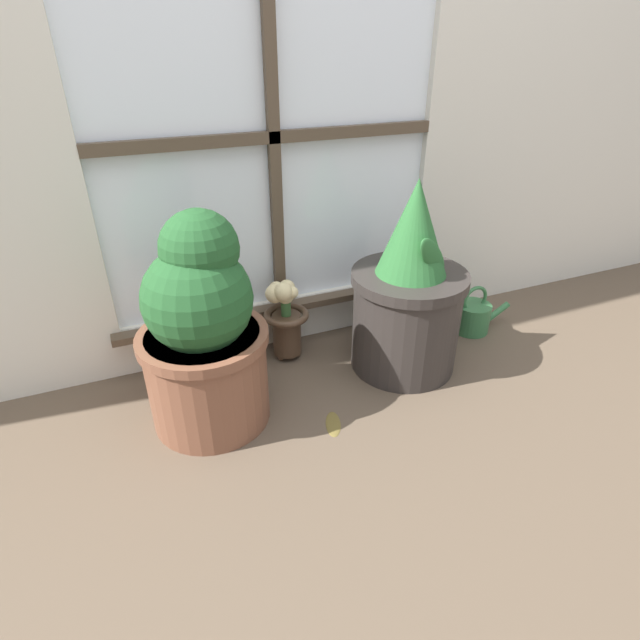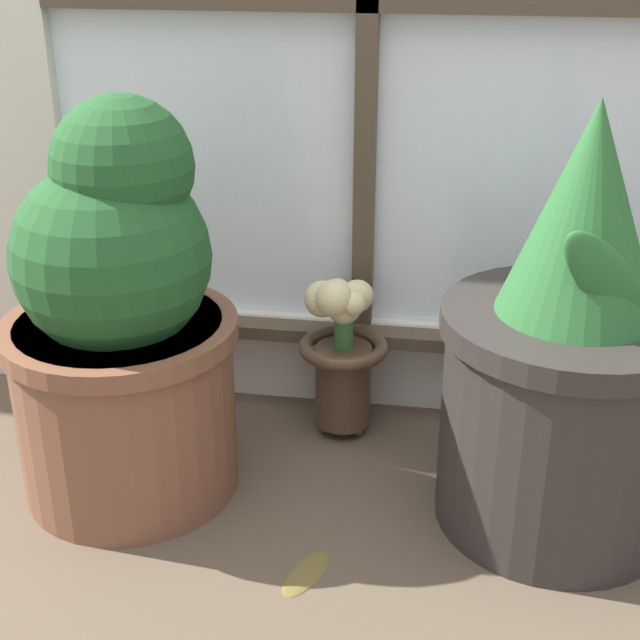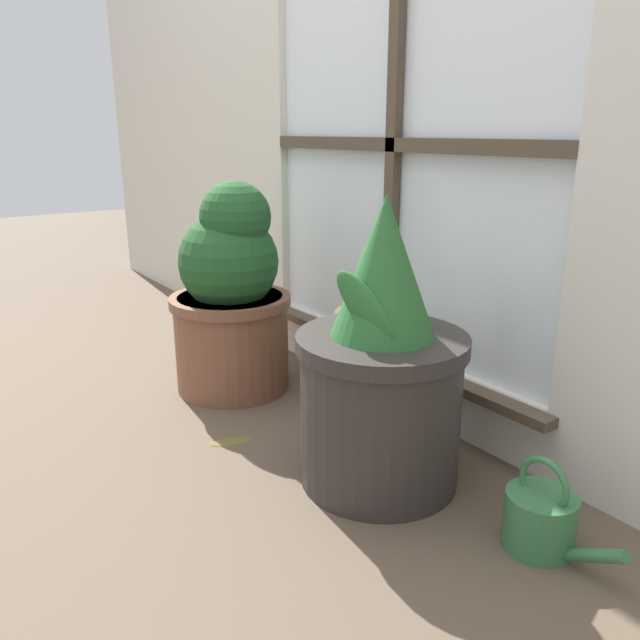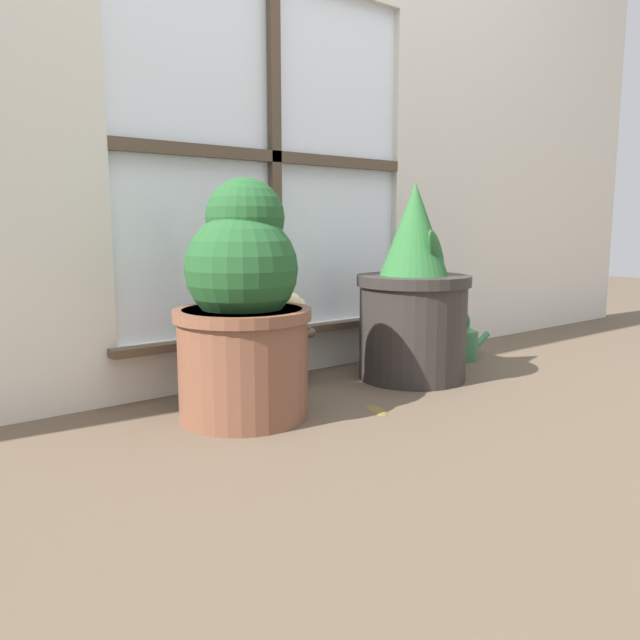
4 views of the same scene
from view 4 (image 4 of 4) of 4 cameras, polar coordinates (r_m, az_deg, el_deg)
ground_plane at (r=1.72m, az=6.56°, el=-8.45°), size 10.00×10.00×0.00m
potted_plant_left at (r=1.63m, az=-7.05°, el=0.88°), size 0.36×0.36×0.62m
potted_plant_right at (r=2.06m, az=8.53°, el=1.81°), size 0.37×0.37×0.64m
flower_vase at (r=1.99m, az=-2.72°, el=-1.24°), size 0.16×0.16×0.30m
watering_can at (r=2.42m, az=12.72°, el=-2.10°), size 0.24×0.13×0.19m
fallen_leaf at (r=1.73m, az=5.16°, el=-8.11°), size 0.08×0.12×0.01m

